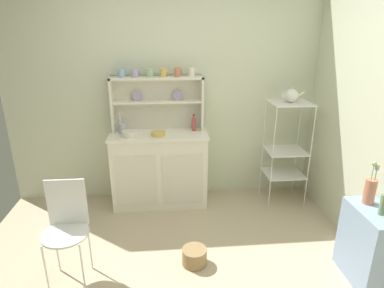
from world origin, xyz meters
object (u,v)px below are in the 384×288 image
object	(u,v)px
cup_sky_0	(122,73)
bowl_mixing_large	(129,134)
side_shelf_blue	(369,246)
utensil_jar	(122,127)
bakers_rack	(286,142)
jam_bottle	(194,124)
wire_chair	(66,222)
flower_vase	(370,189)
floor_basket	(194,256)
hutch_shelf_unit	(157,99)
hutch_cabinet	(160,168)
oil_bottle	(383,204)
porcelain_teapot	(291,96)

from	to	relation	value
cup_sky_0	bowl_mixing_large	bearing A→B (deg)	-74.99
side_shelf_blue	utensil_jar	bearing A→B (deg)	144.48
bakers_rack	jam_bottle	size ratio (longest dim) A/B	6.32
bowl_mixing_large	bakers_rack	bearing A→B (deg)	-0.00
wire_chair	flower_vase	distance (m)	2.40
floor_basket	wire_chair	bearing A→B (deg)	-176.52
hutch_shelf_unit	flower_vase	distance (m)	2.25
bakers_rack	utensil_jar	world-z (taller)	bakers_rack
utensil_jar	flower_vase	distance (m)	2.48
hutch_cabinet	oil_bottle	world-z (taller)	oil_bottle
side_shelf_blue	wire_chair	size ratio (longest dim) A/B	0.75
bowl_mixing_large	utensil_jar	bearing A→B (deg)	119.27
porcelain_teapot	floor_basket	bearing A→B (deg)	-137.89
wire_chair	jam_bottle	bearing A→B (deg)	30.91
bakers_rack	jam_bottle	world-z (taller)	bakers_rack
flower_vase	oil_bottle	size ratio (longest dim) A/B	1.64
wire_chair	oil_bottle	world-z (taller)	oil_bottle
floor_basket	jam_bottle	distance (m)	1.47
floor_basket	jam_bottle	bearing A→B (deg)	84.98
cup_sky_0	jam_bottle	bearing A→B (deg)	-2.68
floor_basket	flower_vase	distance (m)	1.54
bakers_rack	oil_bottle	distance (m)	1.39
bakers_rack	floor_basket	bearing A→B (deg)	-137.93
bakers_rack	utensil_jar	size ratio (longest dim) A/B	4.67
hutch_shelf_unit	jam_bottle	size ratio (longest dim) A/B	5.36
hutch_cabinet	jam_bottle	distance (m)	0.64
bakers_rack	bowl_mixing_large	distance (m)	1.76
flower_vase	utensil_jar	bearing A→B (deg)	146.73
side_shelf_blue	bowl_mixing_large	bearing A→B (deg)	146.25
jam_bottle	hutch_cabinet	bearing A→B (deg)	-167.82
hutch_shelf_unit	flower_vase	xyz separation A→B (m)	(1.67, -1.44, -0.45)
floor_basket	cup_sky_0	size ratio (longest dim) A/B	2.43
side_shelf_blue	bowl_mixing_large	distance (m)	2.45
hutch_cabinet	bakers_rack	xyz separation A→B (m)	(1.44, -0.07, 0.29)
bakers_rack	bowl_mixing_large	world-z (taller)	bakers_rack
bowl_mixing_large	wire_chair	bearing A→B (deg)	-110.22
hutch_cabinet	floor_basket	world-z (taller)	hutch_cabinet
hutch_cabinet	bowl_mixing_large	distance (m)	0.55
hutch_shelf_unit	cup_sky_0	world-z (taller)	cup_sky_0
jam_bottle	oil_bottle	xyz separation A→B (m)	(1.27, -1.53, -0.20)
flower_vase	bowl_mixing_large	bearing A→B (deg)	148.71
porcelain_teapot	flower_vase	world-z (taller)	porcelain_teapot
hutch_shelf_unit	flower_vase	world-z (taller)	hutch_shelf_unit
porcelain_teapot	jam_bottle	bearing A→B (deg)	171.23
hutch_cabinet	floor_basket	size ratio (longest dim) A/B	5.02
floor_basket	oil_bottle	world-z (taller)	oil_bottle
jam_bottle	oil_bottle	bearing A→B (deg)	-50.43
cup_sky_0	hutch_cabinet	bearing A→B (deg)	-18.38
hutch_shelf_unit	oil_bottle	size ratio (longest dim) A/B	4.56
bakers_rack	cup_sky_0	world-z (taller)	cup_sky_0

